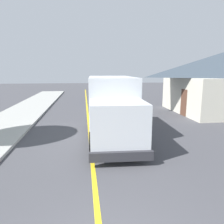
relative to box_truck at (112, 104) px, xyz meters
name	(u,v)px	position (x,y,z in m)	size (l,w,h in m)	color
centre_line_yellow	(89,129)	(-1.21, 1.60, -1.76)	(0.16, 56.00, 0.01)	gold
box_truck	(112,104)	(0.00, 0.00, 0.00)	(2.69, 7.27, 3.20)	silver
parked_car_near	(112,102)	(0.98, 7.45, -0.97)	(1.87, 4.43, 1.67)	silver
parked_car_mid	(103,95)	(0.66, 12.99, -0.97)	(1.81, 4.40, 1.67)	#2D4793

